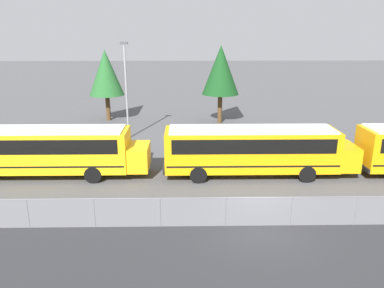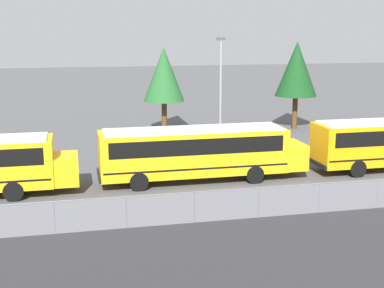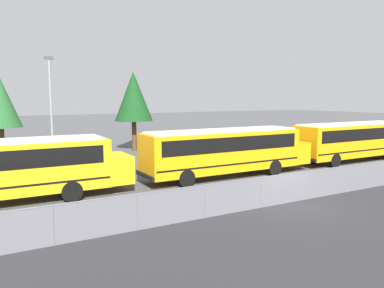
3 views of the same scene
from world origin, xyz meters
TOP-DOWN VIEW (x-y plane):
  - school_bus_2 at (-11.83, 6.44)m, footprint 11.83×2.57m
  - light_pole at (-8.14, 14.96)m, footprint 0.60×0.24m
  - tree_1 at (-11.12, 21.70)m, footprint 3.40×3.40m
  - tree_2 at (0.04, 20.38)m, footprint 3.54×3.54m

SIDE VIEW (x-z plane):
  - school_bus_2 at x=-11.83m, z-range 0.30..3.34m
  - light_pole at x=-8.14m, z-range 0.38..8.25m
  - tree_1 at x=-11.12m, z-range 1.25..8.23m
  - tree_2 at x=0.04m, z-range 1.39..8.82m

